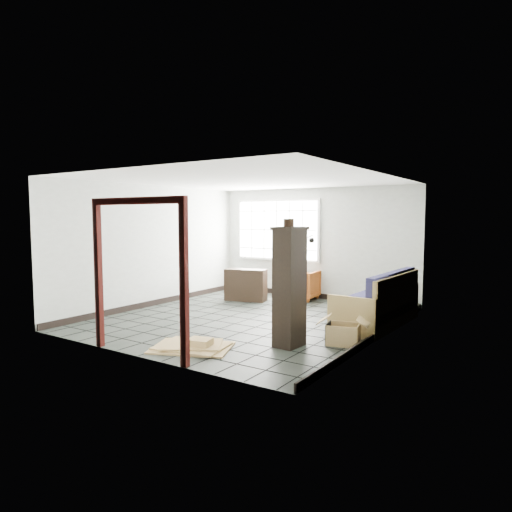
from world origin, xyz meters
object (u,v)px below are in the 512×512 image
Objects in this scene: futon_sofa at (380,306)px; tall_shelf at (290,286)px; armchair at (301,283)px; side_table at (298,278)px.

futon_sofa is 2.22m from tall_shelf.
armchair is 1.26× the size of side_table.
futon_sofa is at bearing 142.78° from armchair.
armchair is at bearing 119.45° from tall_shelf.
side_table is (-2.46, 1.51, 0.15)m from futon_sofa.
futon_sofa is 2.89m from side_table.
tall_shelf reaches higher than armchair.
side_table is at bearing 151.12° from futon_sofa.
armchair is 0.15m from side_table.
futon_sofa is at bearing -31.44° from side_table.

